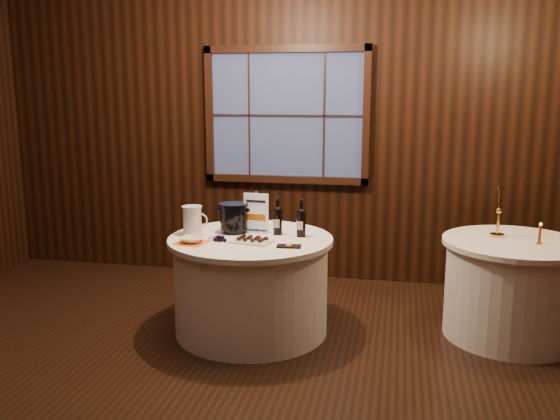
% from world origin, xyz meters
% --- Properties ---
extents(ground, '(6.00, 6.00, 0.00)m').
position_xyz_m(ground, '(0.00, 0.00, 0.00)').
color(ground, black).
rests_on(ground, ground).
extents(back_wall, '(6.00, 0.10, 3.00)m').
position_xyz_m(back_wall, '(0.00, 2.48, 1.54)').
color(back_wall, black).
rests_on(back_wall, ground).
extents(main_table, '(1.28, 1.28, 0.77)m').
position_xyz_m(main_table, '(0.00, 1.00, 0.39)').
color(main_table, white).
rests_on(main_table, ground).
extents(side_table, '(1.08, 1.08, 0.77)m').
position_xyz_m(side_table, '(2.00, 1.30, 0.39)').
color(side_table, white).
rests_on(side_table, ground).
extents(sign_stand, '(0.20, 0.11, 0.33)m').
position_xyz_m(sign_stand, '(0.01, 1.17, 0.88)').
color(sign_stand, '#ADADB3').
rests_on(sign_stand, main_table).
extents(port_bottle_left, '(0.07, 0.08, 0.30)m').
position_xyz_m(port_bottle_left, '(0.19, 1.13, 0.90)').
color(port_bottle_left, black).
rests_on(port_bottle_left, main_table).
extents(port_bottle_right, '(0.07, 0.08, 0.30)m').
position_xyz_m(port_bottle_right, '(0.38, 1.10, 0.90)').
color(port_bottle_right, black).
rests_on(port_bottle_right, main_table).
extents(ice_bucket, '(0.23, 0.23, 0.24)m').
position_xyz_m(ice_bucket, '(-0.17, 1.13, 0.90)').
color(ice_bucket, black).
rests_on(ice_bucket, main_table).
extents(chocolate_plate, '(0.33, 0.25, 0.04)m').
position_xyz_m(chocolate_plate, '(0.05, 0.85, 0.79)').
color(chocolate_plate, white).
rests_on(chocolate_plate, main_table).
extents(chocolate_box, '(0.18, 0.10, 0.01)m').
position_xyz_m(chocolate_box, '(0.35, 0.77, 0.78)').
color(chocolate_box, black).
rests_on(chocolate_box, main_table).
extents(grape_bunch, '(0.18, 0.10, 0.04)m').
position_xyz_m(grape_bunch, '(-0.19, 0.84, 0.79)').
color(grape_bunch, black).
rests_on(grape_bunch, main_table).
extents(glass_pitcher, '(0.21, 0.16, 0.23)m').
position_xyz_m(glass_pitcher, '(-0.48, 1.01, 0.88)').
color(glass_pitcher, white).
rests_on(glass_pitcher, main_table).
extents(orange_napkin, '(0.26, 0.26, 0.00)m').
position_xyz_m(orange_napkin, '(-0.39, 0.75, 0.77)').
color(orange_napkin, '#FF5F15').
rests_on(orange_napkin, main_table).
extents(cracker_bowl, '(0.18, 0.18, 0.04)m').
position_xyz_m(cracker_bowl, '(-0.39, 0.75, 0.79)').
color(cracker_bowl, white).
rests_on(cracker_bowl, orange_napkin).
extents(brass_candlestick, '(0.11, 0.11, 0.40)m').
position_xyz_m(brass_candlestick, '(1.88, 1.41, 0.91)').
color(brass_candlestick, gold).
rests_on(brass_candlestick, side_table).
extents(red_candle, '(0.04, 0.04, 0.17)m').
position_xyz_m(red_candle, '(2.15, 1.21, 0.84)').
color(red_candle, gold).
rests_on(red_candle, side_table).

